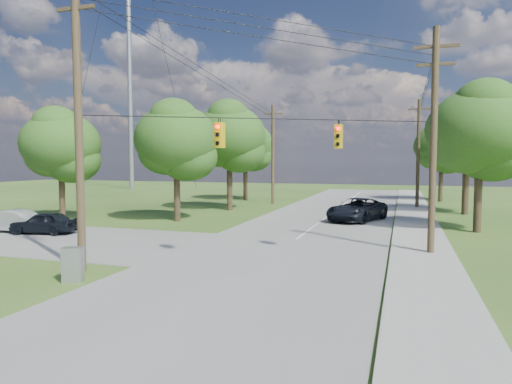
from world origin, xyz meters
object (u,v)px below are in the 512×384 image
(car_cross_dark, at_px, (44,223))
(car_main_north, at_px, (357,209))
(pole_sw, at_px, (78,114))
(car_cross_silver, at_px, (9,221))
(pole_north_w, at_px, (273,153))
(control_cabinet, at_px, (73,265))
(pole_north_e, at_px, (418,153))
(pole_ne, at_px, (434,138))

(car_cross_dark, relative_size, car_main_north, 0.67)
(pole_sw, xyz_separation_m, car_cross_silver, (-10.89, 6.83, -5.51))
(car_cross_dark, distance_m, car_cross_silver, 2.64)
(pole_north_w, distance_m, car_cross_silver, 25.46)
(car_cross_dark, height_order, control_cabinet, car_cross_dark)
(pole_north_e, height_order, car_cross_dark, pole_north_e)
(pole_ne, distance_m, car_main_north, 12.83)
(car_cross_silver, xyz_separation_m, car_main_north, (19.96, 11.88, 0.13))
(car_cross_silver, bearing_deg, car_main_north, 117.96)
(pole_north_e, xyz_separation_m, car_cross_silver, (-24.39, -22.77, -4.42))
(car_main_north, bearing_deg, control_cabinet, -92.94)
(pole_ne, bearing_deg, control_cabinet, -144.45)
(pole_north_w, relative_size, car_cross_silver, 2.42)
(pole_sw, height_order, car_cross_dark, pole_sw)
(pole_sw, bearing_deg, pole_north_w, 90.77)
(pole_north_w, bearing_deg, pole_ne, -57.71)
(pole_ne, xyz_separation_m, car_cross_dark, (-21.75, -0.74, -4.77))
(pole_sw, height_order, pole_north_e, pole_sw)
(pole_sw, bearing_deg, car_main_north, 64.16)
(pole_sw, xyz_separation_m, pole_north_e, (13.50, 29.60, -1.10))
(pole_ne, relative_size, car_main_north, 1.79)
(pole_sw, relative_size, pole_ne, 1.14)
(pole_ne, xyz_separation_m, pole_north_e, (-0.00, 22.00, -0.34))
(pole_ne, xyz_separation_m, car_cross_silver, (-24.39, -0.77, -4.75))
(car_cross_silver, height_order, car_main_north, car_main_north)
(pole_ne, bearing_deg, car_cross_silver, -178.19)
(pole_ne, height_order, pole_north_e, pole_ne)
(pole_sw, height_order, control_cabinet, pole_sw)
(pole_north_w, distance_m, control_cabinet, 31.43)
(pole_north_w, bearing_deg, control_cabinet, -87.81)
(car_cross_silver, bearing_deg, pole_ne, 88.99)
(pole_ne, xyz_separation_m, car_main_north, (-4.44, 11.11, -4.62))
(pole_north_e, relative_size, pole_north_w, 1.00)
(pole_north_e, distance_m, car_cross_silver, 33.66)
(pole_north_w, bearing_deg, pole_sw, -89.23)
(car_main_north, bearing_deg, car_cross_dark, -126.27)
(pole_north_e, relative_size, car_cross_dark, 2.57)
(car_cross_silver, distance_m, control_cabinet, 14.34)
(car_main_north, height_order, control_cabinet, car_main_north)
(pole_north_e, height_order, pole_north_w, same)
(pole_sw, relative_size, car_cross_dark, 3.08)
(pole_sw, bearing_deg, pole_ne, 29.38)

